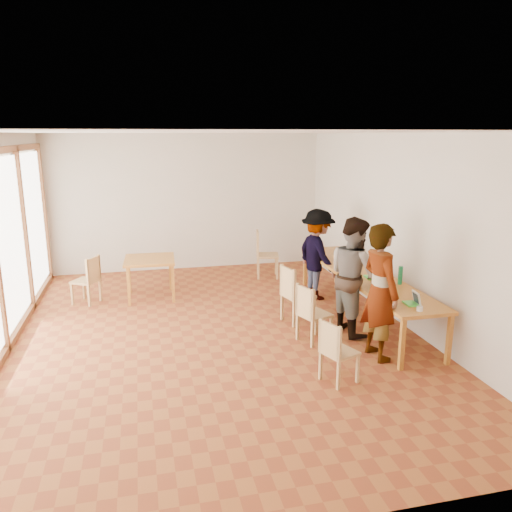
# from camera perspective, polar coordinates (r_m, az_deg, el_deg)

# --- Properties ---
(ground) EXTENTS (8.00, 8.00, 0.00)m
(ground) POSITION_cam_1_polar(r_m,az_deg,el_deg) (7.76, -4.68, -8.84)
(ground) COLOR brown
(ground) RESTS_ON ground
(wall_back) EXTENTS (6.00, 0.10, 3.00)m
(wall_back) POSITION_cam_1_polar(r_m,az_deg,el_deg) (11.23, -7.90, 6.08)
(wall_back) COLOR beige
(wall_back) RESTS_ON ground
(wall_front) EXTENTS (6.00, 0.10, 3.00)m
(wall_front) POSITION_cam_1_polar(r_m,az_deg,el_deg) (3.57, 4.63, -10.64)
(wall_front) COLOR beige
(wall_front) RESTS_ON ground
(wall_right) EXTENTS (0.10, 8.00, 3.00)m
(wall_right) POSITION_cam_1_polar(r_m,az_deg,el_deg) (8.28, 16.12, 2.96)
(wall_right) COLOR beige
(wall_right) RESTS_ON ground
(ceiling) EXTENTS (6.00, 8.00, 0.04)m
(ceiling) POSITION_cam_1_polar(r_m,az_deg,el_deg) (7.16, -5.17, 14.07)
(ceiling) COLOR white
(ceiling) RESTS_ON wall_back
(communal_table) EXTENTS (0.80, 4.00, 0.75)m
(communal_table) POSITION_cam_1_polar(r_m,az_deg,el_deg) (8.41, 12.12, -2.24)
(communal_table) COLOR #C07E2A
(communal_table) RESTS_ON ground
(side_table) EXTENTS (0.90, 0.90, 0.75)m
(side_table) POSITION_cam_1_polar(r_m,az_deg,el_deg) (9.40, -12.06, -0.75)
(side_table) COLOR #C07E2A
(side_table) RESTS_ON ground
(chair_near) EXTENTS (0.48, 0.48, 0.43)m
(chair_near) POSITION_cam_1_polar(r_m,az_deg,el_deg) (6.19, 8.98, -10.08)
(chair_near) COLOR tan
(chair_near) RESTS_ON ground
(chair_mid) EXTENTS (0.52, 0.52, 0.46)m
(chair_mid) POSITION_cam_1_polar(r_m,az_deg,el_deg) (7.28, 6.16, -5.92)
(chair_mid) COLOR tan
(chair_mid) RESTS_ON ground
(chair_far) EXTENTS (0.53, 0.53, 0.50)m
(chair_far) POSITION_cam_1_polar(r_m,az_deg,el_deg) (8.00, 4.25, -3.73)
(chair_far) COLOR tan
(chair_far) RESTS_ON ground
(chair_empty) EXTENTS (0.54, 0.54, 0.53)m
(chair_empty) POSITION_cam_1_polar(r_m,az_deg,el_deg) (10.55, 0.73, 0.78)
(chair_empty) COLOR tan
(chair_empty) RESTS_ON ground
(chair_spare) EXTENTS (0.55, 0.55, 0.46)m
(chair_spare) POSITION_cam_1_polar(r_m,az_deg,el_deg) (9.38, -18.50, -2.07)
(chair_spare) COLOR tan
(chair_spare) RESTS_ON ground
(person_near) EXTENTS (0.53, 0.73, 1.86)m
(person_near) POSITION_cam_1_polar(r_m,az_deg,el_deg) (6.86, 13.99, -4.01)
(person_near) COLOR gray
(person_near) RESTS_ON ground
(person_mid) EXTENTS (0.79, 0.96, 1.79)m
(person_mid) POSITION_cam_1_polar(r_m,az_deg,el_deg) (7.68, 11.10, -2.21)
(person_mid) COLOR gray
(person_mid) RESTS_ON ground
(person_far) EXTENTS (0.81, 1.18, 1.67)m
(person_far) POSITION_cam_1_polar(r_m,az_deg,el_deg) (9.18, 7.03, 0.18)
(person_far) COLOR gray
(person_far) RESTS_ON ground
(laptop_near) EXTENTS (0.20, 0.23, 0.18)m
(laptop_near) POSITION_cam_1_polar(r_m,az_deg,el_deg) (7.04, 17.56, -4.91)
(laptop_near) COLOR #4AD643
(laptop_near) RESTS_ON communal_table
(laptop_mid) EXTENTS (0.22, 0.25, 0.20)m
(laptop_mid) POSITION_cam_1_polar(r_m,az_deg,el_deg) (8.14, 13.30, -2.08)
(laptop_mid) COLOR #4AD643
(laptop_mid) RESTS_ON communal_table
(laptop_far) EXTENTS (0.24, 0.27, 0.21)m
(laptop_far) POSITION_cam_1_polar(r_m,az_deg,el_deg) (9.30, 10.24, 0.07)
(laptop_far) COLOR #4AD643
(laptop_far) RESTS_ON communal_table
(yellow_mug) EXTENTS (0.16, 0.16, 0.10)m
(yellow_mug) POSITION_cam_1_polar(r_m,az_deg,el_deg) (9.13, 9.17, -0.21)
(yellow_mug) COLOR orange
(yellow_mug) RESTS_ON communal_table
(green_bottle) EXTENTS (0.07, 0.07, 0.28)m
(green_bottle) POSITION_cam_1_polar(r_m,az_deg,el_deg) (7.88, 16.16, -2.14)
(green_bottle) COLOR #1A8248
(green_bottle) RESTS_ON communal_table
(clear_glass) EXTENTS (0.07, 0.07, 0.09)m
(clear_glass) POSITION_cam_1_polar(r_m,az_deg,el_deg) (8.48, 10.74, -1.38)
(clear_glass) COLOR silver
(clear_glass) RESTS_ON communal_table
(condiment_cup) EXTENTS (0.08, 0.08, 0.06)m
(condiment_cup) POSITION_cam_1_polar(r_m,az_deg,el_deg) (6.81, 18.20, -5.74)
(condiment_cup) COLOR white
(condiment_cup) RESTS_ON communal_table
(pink_phone) EXTENTS (0.05, 0.10, 0.01)m
(pink_phone) POSITION_cam_1_polar(r_m,az_deg,el_deg) (8.20, 10.42, -2.17)
(pink_phone) COLOR #CF3974
(pink_phone) RESTS_ON communal_table
(black_pouch) EXTENTS (0.16, 0.26, 0.09)m
(black_pouch) POSITION_cam_1_polar(r_m,az_deg,el_deg) (8.87, 10.85, -0.71)
(black_pouch) COLOR black
(black_pouch) RESTS_ON communal_table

